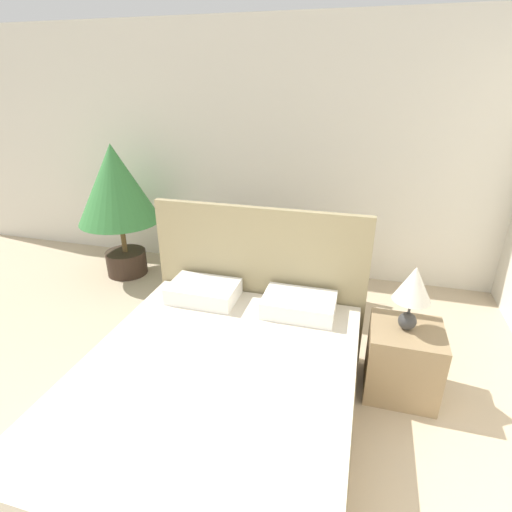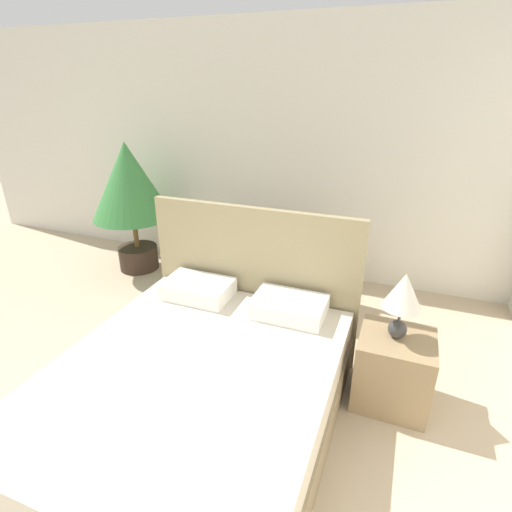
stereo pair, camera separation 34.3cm
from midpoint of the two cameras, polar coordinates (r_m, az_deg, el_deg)
name	(u,v)px [view 1 (the left image)]	position (r m, az deg, el deg)	size (l,w,h in m)	color
wall_back	(287,155)	(4.79, 2.36, 14.21)	(10.00, 0.06, 2.90)	silver
bed	(219,392)	(2.89, -8.93, -18.78)	(1.83, 2.20, 1.32)	#8C7A5B
armchair_near_window_left	(213,269)	(4.58, -8.33, -1.94)	(0.70, 0.68, 0.84)	beige
armchair_near_window_right	(298,280)	(4.30, 3.69, -3.49)	(0.75, 0.73, 0.84)	beige
potted_palm	(116,190)	(5.04, -21.21, 8.71)	(0.95, 0.95, 1.61)	#38281E
nightstand	(403,360)	(3.29, 17.36, -14.13)	(0.53, 0.50, 0.57)	#937A56
table_lamp	(413,288)	(2.97, 18.51, -4.44)	(0.27, 0.27, 0.50)	#333333
side_table	(254,278)	(4.42, -2.56, -3.17)	(0.29, 0.29, 0.49)	#B7AD93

